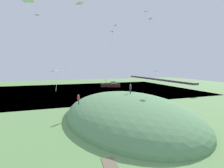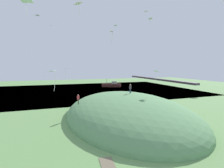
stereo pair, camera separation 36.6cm
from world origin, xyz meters
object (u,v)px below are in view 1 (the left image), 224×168
Objects in this scene: kite_2 at (156,72)px; kite_5 at (80,4)px; kite_8 at (146,11)px; kite_9 at (115,26)px; boat_on_lake at (111,85)px; kite_1 at (54,73)px; kite_0 at (28,1)px; kite_3 at (66,69)px; kite_7 at (37,15)px; person_walking_path at (130,87)px; kite_12 at (150,19)px; kite_11 at (51,26)px; person_watching_kites at (78,98)px; kite_6 at (112,33)px.

kite_2 is 17.66m from kite_5.
kite_8 is 0.74× the size of kite_9.
kite_1 is (49.41, -22.85, 7.31)m from boat_on_lake.
kite_0 is 9.45m from kite_3.
kite_7 is (-21.32, -3.01, 11.24)m from kite_1.
kite_2 reaches higher than boat_on_lake.
person_walking_path is at bearing -51.36° from kite_8.
kite_0 is at bearing -57.21° from kite_8.
kite_12 is at bearing 124.14° from kite_1.
kite_2 is at bearing 72.20° from kite_11.
kite_1 is 6.81m from kite_3.
kite_12 reaches higher than boat_on_lake.
person_watching_kites is 1.69× the size of kite_8.
kite_2 is 26.94m from kite_7.
kite_9 is at bearing -131.38° from kite_12.
kite_2 is 20.27m from kite_11.
kite_2 is at bearing -16.68° from kite_12.
kite_9 reaches higher than boat_on_lake.
kite_3 is at bearing -46.03° from kite_9.
kite_2 is 1.62× the size of kite_7.
kite_12 is at bearing 115.79° from kite_6.
kite_11 is at bearing -73.99° from kite_9.
person_watching_kites is 13.43m from kite_11.
person_walking_path is 16.89m from kite_5.
boat_on_lake is 45.65m from kite_6.
person_walking_path is at bearing -100.97° from person_watching_kites.
kite_3 is at bearing -79.59° from kite_6.
kite_11 reaches higher than kite_6.
person_walking_path is 0.85× the size of kite_1.
boat_on_lake is 40.18m from kite_8.
kite_9 is (-7.75, -0.12, 12.84)m from person_walking_path.
kite_0 is 5.39m from kite_5.
kite_12 is at bearing 119.27° from kite_0.
kite_5 is (4.26, 1.49, 7.44)m from kite_3.
kite_8 is at bearing 11.07° from person_walking_path.
kite_0 is at bearing -42.28° from kite_9.
kite_1 is 19.43m from kite_2.
person_watching_kites is 20.25m from kite_7.
kite_3 is at bearing 166.98° from kite_1.
kite_11 reaches higher than kite_1.
kite_0 is 1.78× the size of kite_8.
kite_7 is at bearing -162.34° from kite_5.
kite_0 is 13.17m from kite_11.
kite_1 is 26.77m from kite_8.
kite_8 reaches higher than kite_11.
kite_3 is (1.70, -16.02, 0.62)m from kite_2.
kite_11 is (-2.96, -4.01, 12.47)m from person_watching_kites.
kite_9 reaches higher than kite_2.
person_walking_path is 15.00m from kite_9.
kite_8 is at bearing -178.35° from kite_12.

